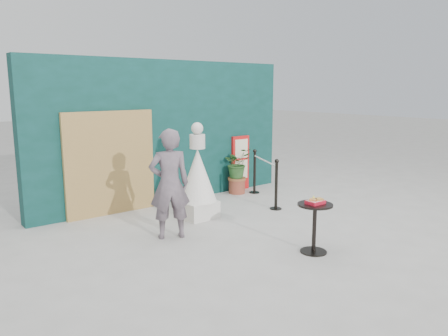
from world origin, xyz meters
TOP-DOWN VIEW (x-y plane):
  - ground at (0.00, 0.00)m, footprint 60.00×60.00m
  - back_wall at (0.00, 3.15)m, footprint 6.00×0.30m
  - bamboo_fence at (-1.40, 2.94)m, footprint 1.80×0.08m
  - woman at (-1.24, 1.06)m, footprint 0.77×0.65m
  - menu_board at (1.90, 2.95)m, footprint 0.50×0.07m
  - statue at (-0.24, 1.69)m, footprint 0.71×0.71m
  - cafe_table at (0.09, -0.85)m, footprint 0.52×0.52m
  - food_basket at (0.09, -0.84)m, footprint 0.26×0.19m
  - planter at (1.59, 2.72)m, footprint 0.63×0.54m
  - stanchion_barrier at (1.63, 1.83)m, footprint 0.84×1.54m

SIDE VIEW (x-z plane):
  - ground at x=0.00m, z-range 0.00..0.00m
  - stanchion_barrier at x=1.63m, z-range -0.02..1.01m
  - cafe_table at x=0.09m, z-range 0.12..0.87m
  - planter at x=1.59m, z-range 0.09..1.15m
  - menu_board at x=1.90m, z-range 0.00..1.30m
  - statue at x=-0.24m, z-range -0.17..1.64m
  - food_basket at x=0.09m, z-range 0.73..0.84m
  - woman at x=-1.24m, z-range 0.00..1.80m
  - bamboo_fence at x=-1.40m, z-range 0.00..2.00m
  - back_wall at x=0.00m, z-range 0.00..3.00m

